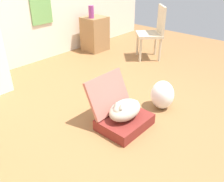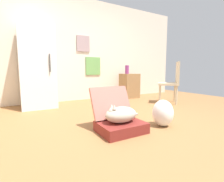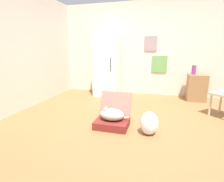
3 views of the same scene
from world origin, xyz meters
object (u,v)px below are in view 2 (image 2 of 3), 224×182
at_px(side_table, 129,86).
at_px(refrigerator, 37,67).
at_px(vase_tall, 127,70).
at_px(cat, 120,114).
at_px(chair, 172,81).
at_px(suitcase_base, 121,127).
at_px(plastic_bag_white, 163,113).

bearing_deg(side_table, refrigerator, -178.80).
bearing_deg(vase_tall, side_table, 17.25).
xyz_separation_m(cat, chair, (2.07, 1.00, 0.29)).
bearing_deg(chair, refrigerator, -66.72).
height_order(suitcase_base, chair, chair).
bearing_deg(suitcase_base, side_table, 52.16).
xyz_separation_m(suitcase_base, refrigerator, (-0.73, 2.10, 0.77)).
bearing_deg(suitcase_base, vase_tall, 53.65).
xyz_separation_m(cat, side_table, (1.68, 2.15, 0.11)).
bearing_deg(side_table, suitcase_base, -127.84).
bearing_deg(vase_tall, refrigerator, -179.63).
height_order(cat, plastic_bag_white, plastic_bag_white).
distance_m(plastic_bag_white, refrigerator, 2.66).
bearing_deg(plastic_bag_white, suitcase_base, 171.60).
bearing_deg(refrigerator, vase_tall, 0.37).
bearing_deg(suitcase_base, cat, 177.37).
bearing_deg(suitcase_base, refrigerator, 109.11).
relative_size(cat, plastic_bag_white, 1.36).
relative_size(cat, side_table, 0.74).
xyz_separation_m(cat, vase_tall, (1.56, 2.11, 0.57)).
xyz_separation_m(suitcase_base, plastic_bag_white, (0.63, -0.09, 0.12)).
distance_m(plastic_bag_white, vase_tall, 2.47).
height_order(cat, refrigerator, refrigerator).
height_order(refrigerator, side_table, refrigerator).
bearing_deg(side_table, chair, -71.16).
bearing_deg(plastic_bag_white, vase_tall, 67.29).
height_order(plastic_bag_white, vase_tall, vase_tall).
bearing_deg(refrigerator, chair, -21.49).
bearing_deg(chair, vase_tall, -110.78).
height_order(side_table, chair, chair).
xyz_separation_m(vase_tall, chair, (0.51, -1.11, -0.27)).
distance_m(cat, plastic_bag_white, 0.65).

